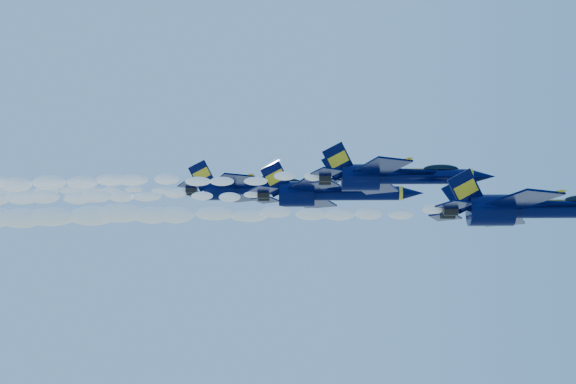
{
  "coord_description": "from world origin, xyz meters",
  "views": [
    {
      "loc": [
        -4.01,
        -78.83,
        133.54
      ],
      "look_at": [
        -5.49,
        0.04,
        152.63
      ],
      "focal_mm": 50.0,
      "sensor_mm": 36.0,
      "label": 1
    }
  ],
  "objects_px": {
    "jet_second": "(395,176)",
    "jet_lead": "(532,209)",
    "jet_third": "(330,193)",
    "jet_fourth": "(249,188)"
  },
  "relations": [
    {
      "from": "jet_fourth",
      "to": "jet_second",
      "type": "bearing_deg",
      "value": -54.32
    },
    {
      "from": "jet_lead",
      "to": "jet_fourth",
      "type": "distance_m",
      "value": 37.29
    },
    {
      "from": "jet_second",
      "to": "jet_lead",
      "type": "bearing_deg",
      "value": -22.39
    },
    {
      "from": "jet_second",
      "to": "jet_fourth",
      "type": "xyz_separation_m",
      "value": [
        -14.97,
        20.85,
        4.09
      ]
    },
    {
      "from": "jet_third",
      "to": "jet_lead",
      "type": "bearing_deg",
      "value": -43.08
    },
    {
      "from": "jet_second",
      "to": "jet_fourth",
      "type": "relative_size",
      "value": 0.94
    },
    {
      "from": "jet_third",
      "to": "jet_fourth",
      "type": "height_order",
      "value": "jet_fourth"
    },
    {
      "from": "jet_second",
      "to": "jet_third",
      "type": "height_order",
      "value": "jet_third"
    },
    {
      "from": "jet_lead",
      "to": "jet_fourth",
      "type": "bearing_deg",
      "value": 135.69
    },
    {
      "from": "jet_third",
      "to": "jet_fourth",
      "type": "relative_size",
      "value": 1.02
    }
  ]
}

